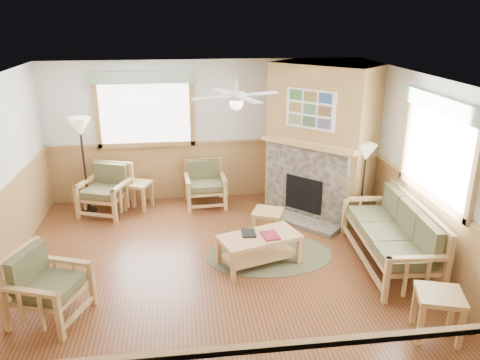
{
  "coord_description": "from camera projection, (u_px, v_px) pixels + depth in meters",
  "views": [
    {
      "loc": [
        -0.43,
        -5.82,
        3.53
      ],
      "look_at": [
        0.4,
        0.7,
        1.15
      ],
      "focal_mm": 35.0,
      "sensor_mm": 36.0,
      "label": 1
    }
  ],
  "objects": [
    {
      "name": "floor",
      "position": [
        219.0,
        274.0,
        6.68
      ],
      "size": [
        6.0,
        6.0,
        0.01
      ],
      "primitive_type": "cube",
      "color": "brown",
      "rests_on": "ground"
    },
    {
      "name": "ceiling",
      "position": [
        215.0,
        83.0,
        5.76
      ],
      "size": [
        6.0,
        6.0,
        0.01
      ],
      "primitive_type": "cube",
      "color": "white",
      "rests_on": "floor"
    },
    {
      "name": "wall_back",
      "position": [
        204.0,
        131.0,
        9.02
      ],
      "size": [
        6.0,
        0.02,
        2.7
      ],
      "primitive_type": "cube",
      "color": "silver",
      "rests_on": "floor"
    },
    {
      "name": "wall_front",
      "position": [
        250.0,
        327.0,
        3.42
      ],
      "size": [
        6.0,
        0.02,
        2.7
      ],
      "primitive_type": "cube",
      "color": "silver",
      "rests_on": "floor"
    },
    {
      "name": "wall_right",
      "position": [
        429.0,
        175.0,
        6.58
      ],
      "size": [
        0.02,
        6.0,
        2.7
      ],
      "primitive_type": "cube",
      "color": "silver",
      "rests_on": "floor"
    },
    {
      "name": "wainscot",
      "position": [
        218.0,
        239.0,
        6.49
      ],
      "size": [
        6.0,
        6.0,
        1.1
      ],
      "primitive_type": null,
      "color": "#9C7440",
      "rests_on": "floor"
    },
    {
      "name": "fireplace",
      "position": [
        322.0,
        140.0,
        8.38
      ],
      "size": [
        3.11,
        3.11,
        2.7
      ],
      "primitive_type": null,
      "rotation": [
        0.0,
        0.0,
        -0.79
      ],
      "color": "#9C7440",
      "rests_on": "floor"
    },
    {
      "name": "window_back",
      "position": [
        142.0,
        70.0,
        8.45
      ],
      "size": [
        1.9,
        0.16,
        1.5
      ],
      "primitive_type": null,
      "color": "white",
      "rests_on": "wall_back"
    },
    {
      "name": "window_right",
      "position": [
        447.0,
        94.0,
        5.99
      ],
      "size": [
        0.16,
        1.9,
        1.5
      ],
      "primitive_type": null,
      "color": "white",
      "rests_on": "wall_right"
    },
    {
      "name": "ceiling_fan",
      "position": [
        236.0,
        82.0,
        6.09
      ],
      "size": [
        1.59,
        1.59,
        0.36
      ],
      "primitive_type": null,
      "rotation": [
        0.0,
        0.0,
        0.35
      ],
      "color": "white",
      "rests_on": "ceiling"
    },
    {
      "name": "sofa",
      "position": [
        390.0,
        234.0,
        6.8
      ],
      "size": [
        2.1,
        0.98,
        0.94
      ],
      "primitive_type": null,
      "rotation": [
        0.0,
        0.0,
        -1.64
      ],
      "color": "tan",
      "rests_on": "floor"
    },
    {
      "name": "armchair_back_left",
      "position": [
        105.0,
        190.0,
        8.53
      ],
      "size": [
        1.03,
        1.03,
        0.89
      ],
      "primitive_type": null,
      "rotation": [
        0.0,
        0.0,
        -0.36
      ],
      "color": "tan",
      "rests_on": "floor"
    },
    {
      "name": "armchair_back_right",
      "position": [
        205.0,
        184.0,
        8.91
      ],
      "size": [
        0.78,
        0.78,
        0.83
      ],
      "primitive_type": null,
      "rotation": [
        0.0,
        0.0,
        0.05
      ],
      "color": "tan",
      "rests_on": "floor"
    },
    {
      "name": "armchair_left",
      "position": [
        49.0,
        286.0,
        5.59
      ],
      "size": [
        1.0,
        1.0,
        0.87
      ],
      "primitive_type": null,
      "rotation": [
        0.0,
        0.0,
        1.21
      ],
      "color": "tan",
      "rests_on": "floor"
    },
    {
      "name": "coffee_table",
      "position": [
        259.0,
        250.0,
        6.86
      ],
      "size": [
        1.28,
        0.91,
        0.46
      ],
      "primitive_type": null,
      "rotation": [
        0.0,
        0.0,
        0.32
      ],
      "color": "tan",
      "rests_on": "floor"
    },
    {
      "name": "end_table_chairs",
      "position": [
        138.0,
        195.0,
        8.82
      ],
      "size": [
        0.59,
        0.58,
        0.51
      ],
      "primitive_type": null,
      "rotation": [
        0.0,
        0.0,
        -0.38
      ],
      "color": "tan",
      "rests_on": "floor"
    },
    {
      "name": "end_table_sofa",
      "position": [
        437.0,
        314.0,
        5.31
      ],
      "size": [
        0.63,
        0.61,
        0.56
      ],
      "primitive_type": null,
      "rotation": [
        0.0,
        0.0,
        -0.31
      ],
      "color": "tan",
      "rests_on": "floor"
    },
    {
      "name": "footstool",
      "position": [
        267.0,
        222.0,
        7.83
      ],
      "size": [
        0.61,
        0.61,
        0.41
      ],
      "primitive_type": null,
      "rotation": [
        0.0,
        0.0,
        -0.4
      ],
      "color": "tan",
      "rests_on": "floor"
    },
    {
      "name": "braided_rug",
      "position": [
        269.0,
        255.0,
        7.17
      ],
      "size": [
        2.35,
        2.35,
        0.01
      ],
      "primitive_type": "cylinder",
      "rotation": [
        0.0,
        0.0,
        -0.24
      ],
      "color": "#4A472E",
      "rests_on": "floor"
    },
    {
      "name": "floor_lamp_left",
      "position": [
        84.0,
        165.0,
        8.47
      ],
      "size": [
        0.41,
        0.41,
        1.79
      ],
      "primitive_type": null,
      "rotation": [
        0.0,
        0.0,
        0.01
      ],
      "color": "black",
      "rests_on": "floor"
    },
    {
      "name": "floor_lamp_right",
      "position": [
        363.0,
        187.0,
        7.86
      ],
      "size": [
        0.41,
        0.41,
        1.49
      ],
      "primitive_type": null,
      "rotation": [
        0.0,
        0.0,
        -0.23
      ],
      "color": "black",
      "rests_on": "floor"
    },
    {
      "name": "book_red",
      "position": [
        270.0,
        235.0,
        6.74
      ],
      "size": [
        0.26,
        0.33,
        0.03
      ],
      "primitive_type": "cube",
      "rotation": [
        0.0,
        0.0,
        0.14
      ],
      "color": "maroon",
      "rests_on": "coffee_table"
    },
    {
      "name": "book_dark",
      "position": [
        249.0,
        232.0,
        6.82
      ],
      "size": [
        0.21,
        0.28,
        0.03
      ],
      "primitive_type": "cube",
      "rotation": [
        0.0,
        0.0,
        -0.03
      ],
      "color": "black",
      "rests_on": "coffee_table"
    }
  ]
}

